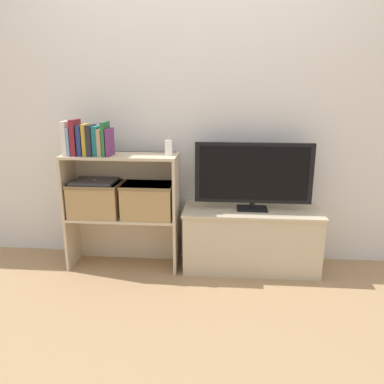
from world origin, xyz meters
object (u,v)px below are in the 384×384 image
book_ivory (67,138)px  baby_monitor (169,148)px  book_charcoal (92,140)px  laptop (95,181)px  book_plum (110,142)px  book_mustard (86,140)px  tv_stand (251,239)px  storage_basket_right (148,199)px  book_maroon (76,137)px  book_teal (97,141)px  tv (253,174)px  book_tan (102,142)px  book_forest (106,139)px  book_skyblue (71,141)px  book_navy (81,140)px  storage_basket_left (96,198)px

book_ivory → baby_monitor: book_ivory is taller
book_charcoal → laptop: (-0.01, 0.03, -0.31)m
book_ivory → book_plum: book_ivory is taller
book_mustard → book_charcoal: bearing=0.0°
book_ivory → baby_monitor: bearing=3.4°
tv_stand → storage_basket_right: (-0.76, -0.06, 0.31)m
book_maroon → book_mustard: size_ratio=1.14×
book_teal → tv: bearing=4.3°
laptop → book_plum: bearing=-11.4°
tv_stand → storage_basket_right: storage_basket_right is taller
book_plum → laptop: book_plum is taller
tv_stand → book_tan: book_tan is taller
book_forest → book_maroon: bearing=-180.0°
book_skyblue → book_mustard: size_ratio=0.90×
book_charcoal → book_plum: 0.13m
book_forest → book_skyblue: bearing=-180.0°
book_teal → book_forest: size_ratio=0.87×
book_skyblue → book_tan: 0.22m
book_charcoal → storage_basket_right: size_ratio=0.57×
book_maroon → storage_basket_right: (0.50, 0.03, -0.45)m
tv → book_forest: bearing=-175.5°
tv_stand → book_navy: bearing=-176.0°
book_forest → storage_basket_left: 0.46m
book_ivory → book_skyblue: size_ratio=1.21×
book_charcoal → book_teal: (0.04, 0.00, -0.00)m
book_skyblue → book_teal: book_teal is taller
book_mustard → baby_monitor: book_mustard is taller
tv → book_maroon: book_maroon is taller
laptop → book_navy: bearing=-156.2°
tv_stand → book_skyblue: bearing=-176.3°
book_mustard → book_tan: (0.11, 0.00, -0.02)m
book_charcoal → book_forest: book_forest is taller
book_mustard → baby_monitor: size_ratio=1.61×
storage_basket_left → book_charcoal: bearing=-70.7°
book_tan → storage_basket_right: size_ratio=0.50×
book_teal → storage_basket_left: size_ratio=0.55×
tv_stand → tv: size_ratio=1.20×
tv → book_ivory: (-1.33, -0.08, 0.26)m
book_navy → laptop: size_ratio=0.68×
book_ivory → book_plum: (0.31, -0.00, -0.02)m
laptop → storage_basket_right: bearing=0.0°
tv_stand → book_skyblue: book_skyblue is taller
tv_stand → book_maroon: size_ratio=4.03×
book_ivory → book_charcoal: (0.18, 0.00, -0.01)m
book_forest → baby_monitor: size_ratio=1.72×
tv → baby_monitor: size_ratio=6.15×
book_maroon → book_mustard: 0.08m
book_navy → book_plum: 0.21m
tv → book_charcoal: size_ratio=3.94×
book_ivory → book_skyblue: book_ivory is taller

